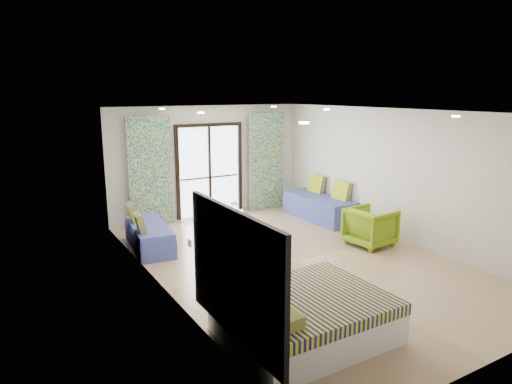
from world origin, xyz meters
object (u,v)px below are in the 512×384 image
daybed_right (320,206)px  coffee_table (234,215)px  daybed_left (148,235)px  armchair (370,225)px  bed (304,316)px

daybed_right → coffee_table: bearing=173.9°
daybed_left → armchair: daybed_left is taller
bed → daybed_left: 4.30m
daybed_left → coffee_table: bearing=11.0°
daybed_right → bed: bearing=-131.0°
armchair → bed: bearing=118.3°
coffee_table → daybed_left: bearing=-175.1°
daybed_left → daybed_right: bearing=5.4°
armchair → daybed_right: bearing=-15.1°
daybed_right → coffee_table: daybed_right is taller
coffee_table → armchair: bearing=-50.2°
daybed_left → armchair: size_ratio=2.11×
coffee_table → armchair: size_ratio=0.81×
bed → coffee_table: (1.37, 4.43, 0.06)m
daybed_left → coffee_table: (2.01, 0.17, 0.08)m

